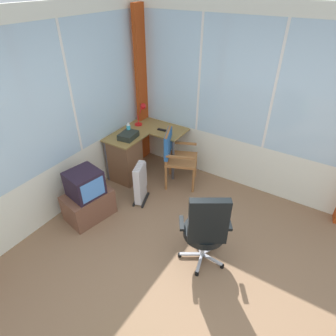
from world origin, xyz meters
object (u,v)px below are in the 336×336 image
desk (127,157)px  paper_tray (128,135)px  office_chair (206,228)px  space_heater (141,182)px  desk_lamp (143,111)px  tv_on_stand (87,198)px  tv_remote (162,130)px  wooden_armchair (174,152)px  spray_bottle (129,128)px

desk → paper_tray: bearing=-75.7°
paper_tray → office_chair: office_chair is taller
office_chair → space_heater: 1.49m
desk_lamp → tv_on_stand: size_ratio=0.48×
desk_lamp → tv_remote: size_ratio=2.46×
paper_tray → wooden_armchair: size_ratio=0.32×
tv_remote → tv_on_stand: 1.65m
desk → paper_tray: paper_tray is taller
space_heater → tv_remote: bearing=11.9°
office_chair → space_heater: office_chair is taller
tv_on_stand → space_heater: (0.70, -0.41, -0.01)m
tv_on_stand → space_heater: size_ratio=1.19×
desk → tv_remote: (0.52, -0.35, 0.37)m
paper_tray → wooden_armchair: bearing=-67.2°
tv_remote → tv_on_stand: (-1.57, 0.22, -0.45)m
desk_lamp → tv_on_stand: bearing=-173.4°
paper_tray → office_chair: 2.07m
desk → space_heater: (-0.36, -0.53, -0.10)m
desk_lamp → desk: bearing=-174.0°
tv_on_stand → office_chair: bearing=-85.6°
tv_on_stand → desk: bearing=6.9°
wooden_armchair → desk_lamp: bearing=71.5°
desk_lamp → tv_remote: bearing=-95.4°
desk_lamp → paper_tray: bearing=-168.9°
desk → office_chair: size_ratio=1.04×
desk → desk_lamp: bearing=6.0°
desk_lamp → tv_on_stand: (-1.61, -0.19, -0.68)m
desk → paper_tray: 0.40m
spray_bottle → wooden_armchair: size_ratio=0.23×
paper_tray → spray_bottle: bearing=35.1°
desk → desk_lamp: (0.56, 0.06, 0.60)m
desk_lamp → spray_bottle: (-0.44, -0.03, -0.14)m
tv_remote → space_heater: tv_remote is taller
tv_remote → space_heater: bearing=-173.7°
office_chair → paper_tray: bearing=63.1°
paper_tray → office_chair: size_ratio=0.28×
spray_bottle → office_chair: (-1.04, -1.91, -0.29)m
desk_lamp → spray_bottle: size_ratio=1.71×
spray_bottle → tv_on_stand: 1.31m
tv_remote → desk: bearing=140.3°
tv_remote → tv_on_stand: tv_remote is taller
desk_lamp → tv_remote: 0.47m
wooden_armchair → tv_on_stand: 1.50m
desk_lamp → office_chair: (-1.48, -1.94, -0.43)m
tv_remote → paper_tray: 0.59m
desk → wooden_armchair: size_ratio=1.19×
desk_lamp → wooden_armchair: size_ratio=0.39×
desk_lamp → office_chair: desk_lamp is taller
spray_bottle → wooden_armchair: spray_bottle is taller
desk → wooden_armchair: (0.30, -0.72, 0.18)m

